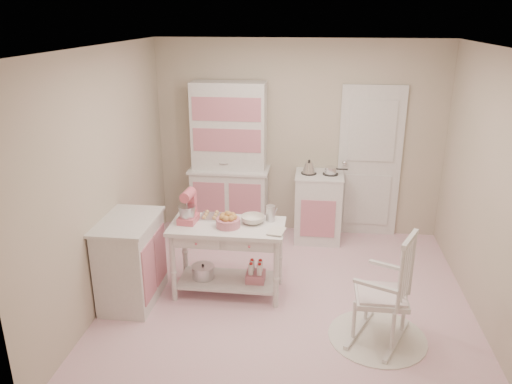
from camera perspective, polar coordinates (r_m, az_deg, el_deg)
room_shell at (r=4.79m, az=4.05°, el=4.73°), size 3.84×3.84×2.62m
door at (r=6.80m, az=12.83°, el=3.32°), size 0.82×0.05×2.04m
hutch at (r=6.65m, az=-3.09°, el=3.61°), size 1.06×0.50×2.08m
stove at (r=6.69m, az=7.11°, el=-1.66°), size 0.62×0.57×0.92m
base_cabinet at (r=5.40m, az=-14.09°, el=-7.63°), size 0.54×0.84×0.92m
lace_rug at (r=5.03m, az=13.67°, el=-15.80°), size 0.92×0.92×0.01m
rocking_chair at (r=4.74m, az=14.20°, el=-10.43°), size 0.74×0.85×1.10m
work_table at (r=5.41m, az=-3.22°, el=-7.63°), size 1.20×0.60×0.80m
stand_mixer at (r=5.28m, az=-7.80°, el=-1.72°), size 0.22×0.30×0.34m
cookie_tray at (r=5.43m, az=-4.54°, el=-2.84°), size 0.34×0.24×0.02m
bread_basket at (r=5.17m, az=-3.19°, el=-3.52°), size 0.25×0.25×0.09m
mixing_bowl at (r=5.26m, az=-0.37°, el=-3.15°), size 0.25×0.25×0.08m
metal_pitcher at (r=5.30m, az=1.67°, el=-2.45°), size 0.10×0.10×0.17m
recipe_book at (r=5.07m, az=1.48°, el=-4.43°), size 0.19×0.24×0.02m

